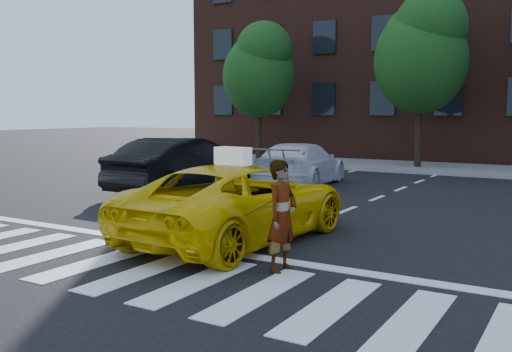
# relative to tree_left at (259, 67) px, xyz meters

# --- Properties ---
(ground) EXTENTS (120.00, 120.00, 0.00)m
(ground) POSITION_rel_tree_left_xyz_m (6.97, -17.00, -4.44)
(ground) COLOR black
(ground) RESTS_ON ground
(crosswalk) EXTENTS (13.00, 2.40, 0.01)m
(crosswalk) POSITION_rel_tree_left_xyz_m (6.97, -17.00, -4.43)
(crosswalk) COLOR silver
(crosswalk) RESTS_ON ground
(stop_line) EXTENTS (12.00, 0.30, 0.01)m
(stop_line) POSITION_rel_tree_left_xyz_m (6.97, -15.40, -4.43)
(stop_line) COLOR silver
(stop_line) RESTS_ON ground
(sidewalk_far) EXTENTS (30.00, 4.00, 0.15)m
(sidewalk_far) POSITION_rel_tree_left_xyz_m (6.97, 0.50, -4.37)
(sidewalk_far) COLOR slate
(sidewalk_far) RESTS_ON ground
(building) EXTENTS (26.00, 10.00, 12.00)m
(building) POSITION_rel_tree_left_xyz_m (6.97, 8.00, 1.56)
(building) COLOR #4A251A
(building) RESTS_ON ground
(tree_left) EXTENTS (3.39, 3.38, 6.50)m
(tree_left) POSITION_rel_tree_left_xyz_m (0.00, 0.00, 0.00)
(tree_left) COLOR black
(tree_left) RESTS_ON ground
(tree_mid) EXTENTS (3.69, 3.69, 7.10)m
(tree_mid) POSITION_rel_tree_left_xyz_m (7.50, -0.00, 0.41)
(tree_mid) COLOR black
(tree_mid) RESTS_ON ground
(taxi) EXTENTS (2.63, 5.22, 1.41)m
(taxi) POSITION_rel_tree_left_xyz_m (8.03, -14.45, -3.73)
(taxi) COLOR #E7BC04
(taxi) RESTS_ON ground
(black_sedan) EXTENTS (1.97, 5.02, 1.63)m
(black_sedan) POSITION_rel_tree_left_xyz_m (3.26, -10.00, -3.63)
(black_sedan) COLOR black
(black_sedan) RESTS_ON ground
(white_suv) EXTENTS (2.57, 5.00, 1.39)m
(white_suv) POSITION_rel_tree_left_xyz_m (5.57, -6.89, -3.75)
(white_suv) COLOR silver
(white_suv) RESTS_ON ground
(woman) EXTENTS (0.46, 0.65, 1.67)m
(woman) POSITION_rel_tree_left_xyz_m (9.71, -15.90, -3.61)
(woman) COLOR #999999
(woman) RESTS_ON ground
(dog) EXTENTS (0.58, 0.28, 0.33)m
(dog) POSITION_rel_tree_left_xyz_m (8.24, -16.07, -4.25)
(dog) COLOR #866144
(dog) RESTS_ON ground
(taxi_sign) EXTENTS (0.66, 0.32, 0.32)m
(taxi_sign) POSITION_rel_tree_left_xyz_m (8.03, -14.65, -2.87)
(taxi_sign) COLOR white
(taxi_sign) RESTS_ON taxi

